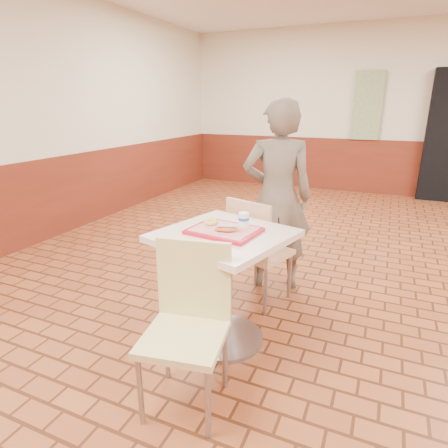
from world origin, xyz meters
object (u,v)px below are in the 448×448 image
at_px(main_table, 224,270).
at_px(paper_cup, 244,219).
at_px(chair_main_front, 188,317).
at_px(customer, 277,197).
at_px(chair_main_back, 256,247).
at_px(ring_donut, 211,222).
at_px(long_john_donut, 226,228).
at_px(serving_tray, 224,231).

distance_m(main_table, paper_cup, 0.37).
relative_size(main_table, paper_cup, 9.02).
relative_size(chair_main_front, customer, 0.55).
relative_size(chair_main_front, chair_main_back, 1.01).
distance_m(chair_main_front, customer, 1.61).
bearing_deg(ring_donut, customer, 78.25).
height_order(chair_main_front, long_john_donut, chair_main_front).
bearing_deg(paper_cup, customer, 91.44).
distance_m(customer, paper_cup, 0.90).
height_order(main_table, long_john_donut, long_john_donut).
relative_size(chair_main_front, ring_donut, 9.54).
bearing_deg(chair_main_back, main_table, 105.37).
distance_m(chair_main_back, paper_cup, 0.63).
relative_size(main_table, chair_main_front, 0.89).
height_order(chair_main_front, customer, customer).
relative_size(long_john_donut, paper_cup, 1.72).
distance_m(long_john_donut, paper_cup, 0.17).
xyz_separation_m(chair_main_front, long_john_donut, (0.00, 0.53, 0.36)).
distance_m(main_table, serving_tray, 0.28).
bearing_deg(main_table, serving_tray, 0.00).
bearing_deg(long_john_donut, chair_main_front, -90.23).
xyz_separation_m(main_table, paper_cup, (0.10, 0.11, 0.34)).
distance_m(ring_donut, paper_cup, 0.23).
bearing_deg(chair_main_back, serving_tray, 105.37).
xyz_separation_m(customer, long_john_donut, (-0.04, -1.05, 0.03)).
bearing_deg(chair_main_back, long_john_donut, 108.85).
height_order(main_table, customer, customer).
height_order(chair_main_back, ring_donut, chair_main_back).
distance_m(customer, serving_tray, 1.01).
distance_m(main_table, customer, 1.05).
relative_size(main_table, chair_main_back, 0.90).
bearing_deg(ring_donut, chair_main_back, 75.05).
height_order(ring_donut, paper_cup, paper_cup).
xyz_separation_m(main_table, serving_tray, (0.00, 0.00, 0.28)).
bearing_deg(serving_tray, long_john_donut, -50.52).
xyz_separation_m(chair_main_back, paper_cup, (0.07, -0.49, 0.39)).
xyz_separation_m(serving_tray, long_john_donut, (0.04, -0.05, 0.03)).
bearing_deg(paper_cup, ring_donut, -166.12).
xyz_separation_m(ring_donut, long_john_donut, (0.16, -0.10, 0.01)).
bearing_deg(main_table, chair_main_front, -86.46).
distance_m(serving_tray, paper_cup, 0.16).
bearing_deg(ring_donut, long_john_donut, -31.97).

